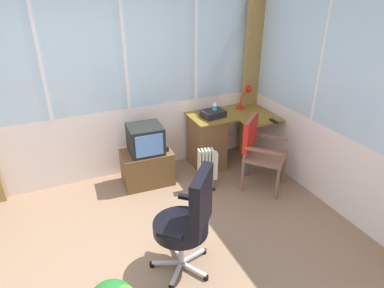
{
  "coord_description": "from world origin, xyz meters",
  "views": [
    {
      "loc": [
        -0.47,
        -2.21,
        2.48
      ],
      "look_at": [
        0.87,
        0.78,
        0.84
      ],
      "focal_mm": 31.41,
      "sensor_mm": 36.0,
      "label": 1
    }
  ],
  "objects_px": {
    "paper_tray": "(213,114)",
    "space_heater": "(208,169)",
    "wooden_armchair": "(257,144)",
    "office_chair": "(189,218)",
    "tv_on_stand": "(147,158)",
    "spray_bottle": "(215,109)",
    "desk_lamp": "(248,93)",
    "desk": "(210,140)",
    "tv_remote": "(274,121)"
  },
  "relations": [
    {
      "from": "paper_tray",
      "to": "tv_on_stand",
      "type": "bearing_deg",
      "value": -177.09
    },
    {
      "from": "paper_tray",
      "to": "wooden_armchair",
      "type": "bearing_deg",
      "value": -67.42
    },
    {
      "from": "spray_bottle",
      "to": "office_chair",
      "type": "bearing_deg",
      "value": -123.71
    },
    {
      "from": "desk",
      "to": "tv_on_stand",
      "type": "bearing_deg",
      "value": -175.64
    },
    {
      "from": "wooden_armchair",
      "to": "tv_on_stand",
      "type": "height_order",
      "value": "wooden_armchair"
    },
    {
      "from": "tv_remote",
      "to": "wooden_armchair",
      "type": "height_order",
      "value": "wooden_armchair"
    },
    {
      "from": "tv_on_stand",
      "to": "space_heater",
      "type": "distance_m",
      "value": 0.8
    },
    {
      "from": "paper_tray",
      "to": "tv_on_stand",
      "type": "xyz_separation_m",
      "value": [
        -0.98,
        -0.05,
        -0.44
      ]
    },
    {
      "from": "desk",
      "to": "tv_remote",
      "type": "distance_m",
      "value": 0.92
    },
    {
      "from": "paper_tray",
      "to": "office_chair",
      "type": "height_order",
      "value": "office_chair"
    },
    {
      "from": "desk_lamp",
      "to": "office_chair",
      "type": "xyz_separation_m",
      "value": [
        -1.67,
        -1.73,
        -0.39
      ]
    },
    {
      "from": "wooden_armchair",
      "to": "office_chair",
      "type": "distance_m",
      "value": 1.68
    },
    {
      "from": "tv_on_stand",
      "to": "paper_tray",
      "type": "bearing_deg",
      "value": 2.91
    },
    {
      "from": "desk",
      "to": "desk_lamp",
      "type": "distance_m",
      "value": 0.85
    },
    {
      "from": "desk_lamp",
      "to": "office_chair",
      "type": "bearing_deg",
      "value": -134.0
    },
    {
      "from": "desk_lamp",
      "to": "paper_tray",
      "type": "xyz_separation_m",
      "value": [
        -0.59,
        -0.08,
        -0.18
      ]
    },
    {
      "from": "paper_tray",
      "to": "wooden_armchair",
      "type": "xyz_separation_m",
      "value": [
        0.28,
        -0.67,
        -0.22
      ]
    },
    {
      "from": "desk_lamp",
      "to": "spray_bottle",
      "type": "relative_size",
      "value": 1.65
    },
    {
      "from": "spray_bottle",
      "to": "paper_tray",
      "type": "bearing_deg",
      "value": -169.74
    },
    {
      "from": "wooden_armchair",
      "to": "tv_on_stand",
      "type": "relative_size",
      "value": 1.14
    },
    {
      "from": "tv_remote",
      "to": "office_chair",
      "type": "distance_m",
      "value": 2.09
    },
    {
      "from": "wooden_armchair",
      "to": "desk_lamp",
      "type": "bearing_deg",
      "value": 67.27
    },
    {
      "from": "paper_tray",
      "to": "space_heater",
      "type": "distance_m",
      "value": 0.8
    },
    {
      "from": "desk",
      "to": "wooden_armchair",
      "type": "xyz_separation_m",
      "value": [
        0.3,
        -0.69,
        0.18
      ]
    },
    {
      "from": "desk",
      "to": "space_heater",
      "type": "xyz_separation_m",
      "value": [
        -0.3,
        -0.54,
        -0.12
      ]
    },
    {
      "from": "tv_remote",
      "to": "tv_on_stand",
      "type": "distance_m",
      "value": 1.74
    },
    {
      "from": "space_heater",
      "to": "paper_tray",
      "type": "bearing_deg",
      "value": 57.44
    },
    {
      "from": "office_chair",
      "to": "desk_lamp",
      "type": "bearing_deg",
      "value": 46.0
    },
    {
      "from": "space_heater",
      "to": "tv_on_stand",
      "type": "bearing_deg",
      "value": 144.72
    },
    {
      "from": "tv_remote",
      "to": "desk",
      "type": "bearing_deg",
      "value": 143.16
    },
    {
      "from": "tv_on_stand",
      "to": "spray_bottle",
      "type": "bearing_deg",
      "value": 3.11
    },
    {
      "from": "tv_remote",
      "to": "space_heater",
      "type": "relative_size",
      "value": 0.26
    },
    {
      "from": "spray_bottle",
      "to": "tv_on_stand",
      "type": "xyz_separation_m",
      "value": [
        -1.01,
        -0.05,
        -0.5
      ]
    },
    {
      "from": "desk_lamp",
      "to": "tv_remote",
      "type": "distance_m",
      "value": 0.61
    },
    {
      "from": "desk_lamp",
      "to": "tv_on_stand",
      "type": "bearing_deg",
      "value": -175.41
    },
    {
      "from": "office_chair",
      "to": "space_heater",
      "type": "distance_m",
      "value": 1.4
    },
    {
      "from": "tv_on_stand",
      "to": "tv_remote",
      "type": "bearing_deg",
      "value": -15.13
    },
    {
      "from": "spray_bottle",
      "to": "wooden_armchair",
      "type": "relative_size",
      "value": 0.23
    },
    {
      "from": "desk_lamp",
      "to": "tv_remote",
      "type": "bearing_deg",
      "value": -84.16
    },
    {
      "from": "tv_on_stand",
      "to": "space_heater",
      "type": "height_order",
      "value": "tv_on_stand"
    },
    {
      "from": "paper_tray",
      "to": "desk_lamp",
      "type": "bearing_deg",
      "value": 7.36
    },
    {
      "from": "office_chair",
      "to": "space_heater",
      "type": "xyz_separation_m",
      "value": [
        0.75,
        1.14,
        -0.31
      ]
    },
    {
      "from": "desk",
      "to": "paper_tray",
      "type": "xyz_separation_m",
      "value": [
        0.03,
        -0.02,
        0.4
      ]
    },
    {
      "from": "spray_bottle",
      "to": "tv_on_stand",
      "type": "height_order",
      "value": "spray_bottle"
    },
    {
      "from": "tv_on_stand",
      "to": "space_heater",
      "type": "relative_size",
      "value": 1.43
    },
    {
      "from": "desk",
      "to": "tv_remote",
      "type": "bearing_deg",
      "value": -37.33
    },
    {
      "from": "wooden_armchair",
      "to": "space_heater",
      "type": "xyz_separation_m",
      "value": [
        -0.61,
        0.16,
        -0.29
      ]
    },
    {
      "from": "desk_lamp",
      "to": "wooden_armchair",
      "type": "xyz_separation_m",
      "value": [
        -0.31,
        -0.75,
        -0.41
      ]
    },
    {
      "from": "desk",
      "to": "space_heater",
      "type": "relative_size",
      "value": 1.97
    },
    {
      "from": "wooden_armchair",
      "to": "spray_bottle",
      "type": "bearing_deg",
      "value": 110.48
    }
  ]
}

